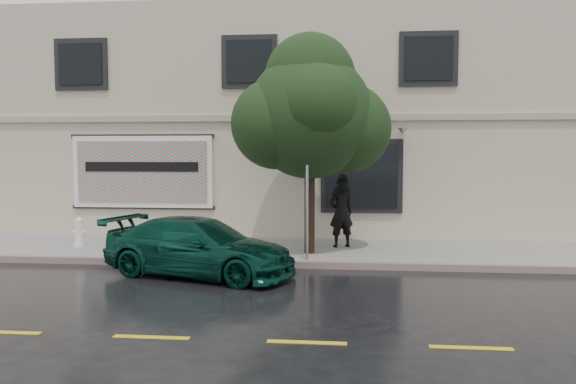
# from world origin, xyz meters

# --- Properties ---
(ground) EXTENTS (90.00, 90.00, 0.00)m
(ground) POSITION_xyz_m (0.00, 0.00, 0.00)
(ground) COLOR black
(ground) RESTS_ON ground
(sidewalk) EXTENTS (20.00, 3.50, 0.15)m
(sidewalk) POSITION_xyz_m (0.00, 3.25, 0.07)
(sidewalk) COLOR #989590
(sidewalk) RESTS_ON ground
(curb) EXTENTS (20.00, 0.18, 0.16)m
(curb) POSITION_xyz_m (0.00, 1.50, 0.07)
(curb) COLOR gray
(curb) RESTS_ON ground
(road_marking) EXTENTS (19.00, 0.12, 0.01)m
(road_marking) POSITION_xyz_m (0.00, -3.50, 0.01)
(road_marking) COLOR gold
(road_marking) RESTS_ON ground
(building) EXTENTS (20.00, 8.12, 7.00)m
(building) POSITION_xyz_m (0.00, 9.00, 3.50)
(building) COLOR beige
(building) RESTS_ON ground
(billboard) EXTENTS (4.30, 0.16, 2.20)m
(billboard) POSITION_xyz_m (-3.20, 4.92, 2.05)
(billboard) COLOR white
(billboard) RESTS_ON ground
(car) EXTENTS (4.57, 3.01, 1.23)m
(car) POSITION_xyz_m (-0.36, 0.52, 0.61)
(car) COLOR #083328
(car) RESTS_ON ground
(pedestrian) EXTENTS (0.77, 0.64, 1.80)m
(pedestrian) POSITION_xyz_m (2.63, 3.56, 1.05)
(pedestrian) COLOR black
(pedestrian) RESTS_ON sidewalk
(umbrella) EXTENTS (1.20, 1.20, 0.72)m
(umbrella) POSITION_xyz_m (2.63, 3.56, 2.31)
(umbrella) COLOR black
(umbrella) RESTS_ON pedestrian
(street_tree) EXTENTS (3.06, 3.06, 4.88)m
(street_tree) POSITION_xyz_m (1.86, 2.64, 3.49)
(street_tree) COLOR #342217
(street_tree) RESTS_ON sidewalk
(fire_hydrant) EXTENTS (0.32, 0.30, 0.77)m
(fire_hydrant) POSITION_xyz_m (-4.22, 3.00, 0.52)
(fire_hydrant) COLOR white
(fire_hydrant) RESTS_ON sidewalk
(sign_pole) EXTENTS (0.35, 0.15, 2.97)m
(sign_pole) POSITION_xyz_m (1.86, 1.70, 1.90)
(sign_pole) COLOR gray
(sign_pole) RESTS_ON sidewalk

